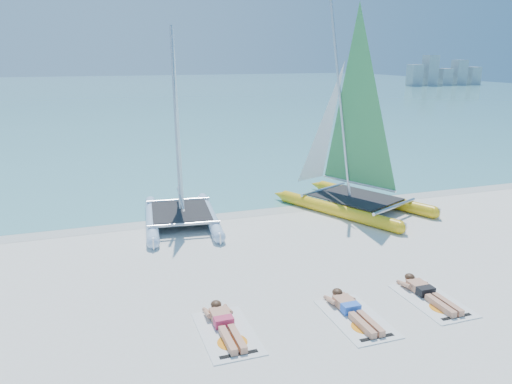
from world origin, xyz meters
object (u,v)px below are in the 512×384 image
catamaran_yellow (346,143)px  towel_a (227,333)px  catamaran_blue (179,165)px  towel_c (432,300)px  sunbather_a (224,323)px  sunbather_b (352,309)px  sunbather_c (427,292)px  towel_b (356,319)px

catamaran_yellow → towel_a: catamaran_yellow is taller
catamaran_blue → towel_c: catamaran_blue is taller
catamaran_yellow → sunbather_a: (-6.04, -6.38, -2.10)m
catamaran_yellow → sunbather_b: size_ratio=4.08×
catamaran_yellow → sunbather_c: size_ratio=4.08×
towel_c → catamaran_yellow: bearing=77.2°
towel_b → sunbather_a: bearing=168.7°
towel_b → sunbather_b: 0.22m
towel_a → towel_b: bearing=-7.2°
towel_a → towel_c: same height
towel_c → sunbather_c: 0.22m
catamaran_yellow → sunbather_c: bearing=-127.8°
sunbather_b → towel_c: sunbather_b is taller
sunbather_a → towel_c: sunbather_a is taller
towel_b → towel_c: size_ratio=1.00×
sunbather_b → catamaran_yellow: bearing=62.7°
sunbather_b → towel_c: 1.92m
catamaran_yellow → sunbather_a: 9.04m
catamaran_yellow → sunbather_b: 7.83m
sunbather_c → catamaran_blue: bearing=121.2°
towel_a → sunbather_a: size_ratio=1.07×
catamaran_blue → sunbather_b: size_ratio=3.57×
sunbather_a → sunbather_b: 2.60m
towel_b → towel_c: 1.93m
sunbather_a → sunbather_c: bearing=-2.4°
towel_b → towel_c: (1.92, 0.14, 0.00)m
towel_a → sunbather_a: (0.00, 0.19, 0.11)m
sunbather_a → sunbather_c: size_ratio=1.00×
sunbather_c → sunbather_b: bearing=-175.9°
sunbather_a → sunbather_b: bearing=-7.2°
catamaran_blue → sunbather_c: 8.08m
sunbather_b → sunbather_c: bearing=4.1°
sunbather_a → sunbather_c: (4.50, -0.19, 0.00)m
catamaran_blue → towel_b: catamaran_blue is taller
towel_a → sunbather_c: (4.50, 0.01, 0.11)m
sunbather_b → sunbather_c: same height
towel_c → towel_a: bearing=177.6°
catamaran_yellow → towel_c: catamaran_yellow is taller
sunbather_a → sunbather_c: same height
towel_c → sunbather_c: (0.00, 0.19, 0.11)m
sunbather_c → catamaran_yellow: bearing=76.8°
sunbather_b → towel_b: bearing=-90.0°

